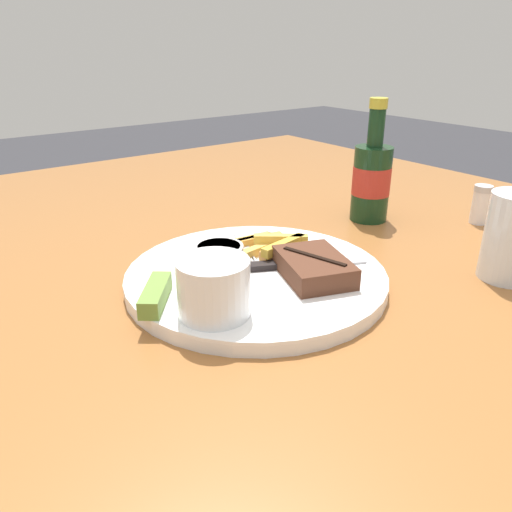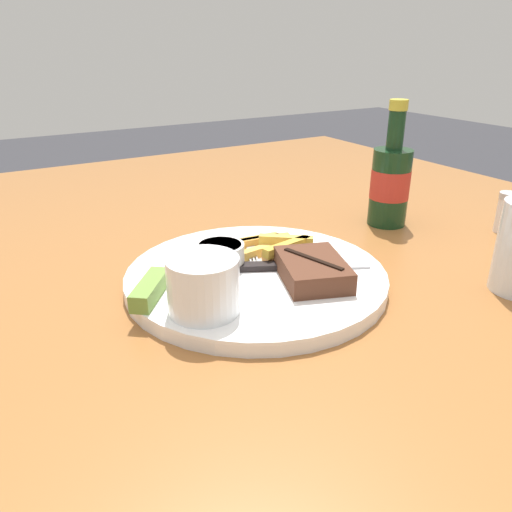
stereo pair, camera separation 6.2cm
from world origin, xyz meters
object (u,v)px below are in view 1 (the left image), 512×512
(pickle_spear, at_px, (154,294))
(salt_shaker, at_px, (481,204))
(dipping_sauce_cup, at_px, (219,256))
(fork_utensil, at_px, (243,244))
(beer_bottle, at_px, (371,179))
(coleslaw_cup, at_px, (214,284))
(dinner_plate, at_px, (256,277))
(knife_utensil, at_px, (290,265))
(steak_portion, at_px, (314,267))

(pickle_spear, bearing_deg, salt_shaker, 85.38)
(dipping_sauce_cup, xyz_separation_m, fork_utensil, (-0.05, 0.07, -0.02))
(beer_bottle, bearing_deg, dipping_sauce_cup, -81.89)
(dipping_sauce_cup, height_order, beer_bottle, beer_bottle)
(coleslaw_cup, relative_size, salt_shaker, 1.18)
(dinner_plate, xyz_separation_m, knife_utensil, (0.02, 0.04, 0.01))
(coleslaw_cup, height_order, salt_shaker, coleslaw_cup)
(fork_utensil, xyz_separation_m, salt_shaker, (0.12, 0.40, 0.01))
(fork_utensil, height_order, knife_utensil, knife_utensil)
(dinner_plate, distance_m, fork_utensil, 0.09)
(steak_portion, height_order, beer_bottle, beer_bottle)
(knife_utensil, xyz_separation_m, beer_bottle, (-0.10, 0.26, 0.05))
(coleslaw_cup, xyz_separation_m, dipping_sauce_cup, (-0.09, 0.07, -0.02))
(pickle_spear, distance_m, fork_utensil, 0.19)
(dinner_plate, bearing_deg, coleslaw_cup, -59.54)
(steak_portion, distance_m, dipping_sauce_cup, 0.12)
(steak_portion, relative_size, salt_shaker, 1.86)
(steak_portion, bearing_deg, fork_utensil, -175.99)
(dipping_sauce_cup, xyz_separation_m, knife_utensil, (0.05, 0.07, -0.01))
(steak_portion, relative_size, coleslaw_cup, 1.57)
(knife_utensil, height_order, beer_bottle, beer_bottle)
(fork_utensil, bearing_deg, dinner_plate, 0.00)
(dinner_plate, xyz_separation_m, pickle_spear, (-0.00, -0.14, 0.02))
(dipping_sauce_cup, xyz_separation_m, pickle_spear, (0.03, -0.10, -0.01))
(fork_utensil, bearing_deg, salt_shaker, 97.66)
(pickle_spear, xyz_separation_m, fork_utensil, (-0.08, 0.17, -0.01))
(fork_utensil, bearing_deg, dipping_sauce_cup, -31.76)
(dipping_sauce_cup, height_order, knife_utensil, dipping_sauce_cup)
(coleslaw_cup, bearing_deg, knife_utensil, 105.99)
(knife_utensil, distance_m, beer_bottle, 0.28)
(dipping_sauce_cup, distance_m, fork_utensil, 0.08)
(steak_portion, distance_m, pickle_spear, 0.19)
(dipping_sauce_cup, relative_size, knife_utensil, 0.39)
(coleslaw_cup, relative_size, beer_bottle, 0.38)
(dinner_plate, height_order, fork_utensil, fork_utensil)
(dinner_plate, relative_size, coleslaw_cup, 4.25)
(salt_shaker, bearing_deg, fork_utensil, -107.09)
(coleslaw_cup, relative_size, fork_utensil, 0.61)
(steak_portion, relative_size, fork_utensil, 0.95)
(steak_portion, distance_m, fork_utensil, 0.14)
(coleslaw_cup, distance_m, salt_shaker, 0.53)
(knife_utensil, height_order, salt_shaker, salt_shaker)
(dipping_sauce_cup, bearing_deg, coleslaw_cup, -35.88)
(dinner_plate, relative_size, steak_portion, 2.70)
(coleslaw_cup, xyz_separation_m, knife_utensil, (-0.04, 0.14, -0.03))
(coleslaw_cup, height_order, beer_bottle, beer_bottle)
(steak_portion, bearing_deg, dipping_sauce_cup, -138.42)
(coleslaw_cup, bearing_deg, fork_utensil, 135.38)
(pickle_spear, relative_size, beer_bottle, 0.37)
(salt_shaker, bearing_deg, pickle_spear, -94.62)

